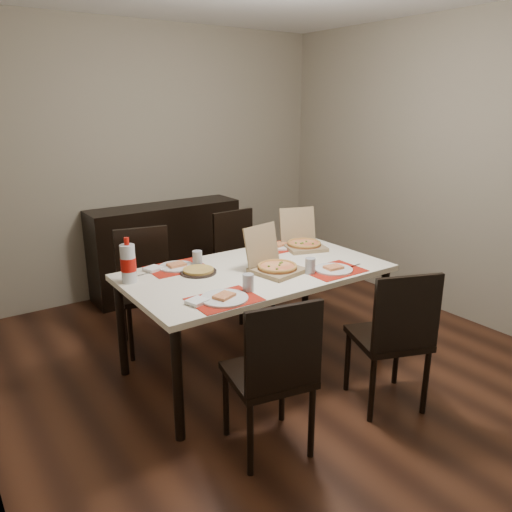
# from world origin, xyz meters

# --- Properties ---
(ground) EXTENTS (3.80, 4.00, 0.02)m
(ground) POSITION_xyz_m (0.00, 0.00, -0.01)
(ground) COLOR #412214
(ground) RESTS_ON ground
(room_walls) EXTENTS (3.84, 4.02, 2.62)m
(room_walls) POSITION_xyz_m (0.00, 0.43, 1.73)
(room_walls) COLOR gray
(room_walls) RESTS_ON ground
(sideboard) EXTENTS (1.50, 0.40, 0.90)m
(sideboard) POSITION_xyz_m (0.00, 1.78, 0.45)
(sideboard) COLOR black
(sideboard) RESTS_ON ground
(dining_table) EXTENTS (1.80, 1.00, 0.75)m
(dining_table) POSITION_xyz_m (-0.13, 0.01, 0.68)
(dining_table) COLOR white
(dining_table) RESTS_ON ground
(chair_near_left) EXTENTS (0.49, 0.49, 0.93)m
(chair_near_left) POSITION_xyz_m (-0.60, -0.83, 0.51)
(chair_near_left) COLOR black
(chair_near_left) RESTS_ON ground
(chair_near_right) EXTENTS (0.54, 0.54, 0.93)m
(chair_near_right) POSITION_xyz_m (0.27, -0.91, 0.51)
(chair_near_right) COLOR black
(chair_near_right) RESTS_ON ground
(chair_far_left) EXTENTS (0.50, 0.50, 0.93)m
(chair_far_left) POSITION_xyz_m (-0.62, 0.81, 0.51)
(chair_far_left) COLOR black
(chair_far_left) RESTS_ON ground
(chair_far_right) EXTENTS (0.44, 0.44, 0.93)m
(chair_far_right) POSITION_xyz_m (0.35, 0.93, 0.51)
(chair_far_right) COLOR black
(chair_far_right) RESTS_ON ground
(setting_near_left) EXTENTS (0.46, 0.30, 0.11)m
(setting_near_left) POSITION_xyz_m (-0.57, -0.33, 0.77)
(setting_near_left) COLOR #B3180B
(setting_near_left) RESTS_ON dining_table
(setting_near_right) EXTENTS (0.46, 0.30, 0.11)m
(setting_near_right) POSITION_xyz_m (0.26, -0.30, 0.77)
(setting_near_right) COLOR #B3180B
(setting_near_right) RESTS_ON dining_table
(setting_far_left) EXTENTS (0.50, 0.30, 0.11)m
(setting_far_left) POSITION_xyz_m (-0.55, 0.35, 0.77)
(setting_far_left) COLOR #B3180B
(setting_far_left) RESTS_ON dining_table
(setting_far_right) EXTENTS (0.47, 0.30, 0.11)m
(setting_far_right) POSITION_xyz_m (0.29, 0.34, 0.77)
(setting_far_right) COLOR #B3180B
(setting_far_right) RESTS_ON dining_table
(napkin_loose) EXTENTS (0.15, 0.14, 0.02)m
(napkin_loose) POSITION_xyz_m (-0.02, 0.03, 0.76)
(napkin_loose) COLOR white
(napkin_loose) RESTS_ON dining_table
(pizza_box_center) EXTENTS (0.36, 0.39, 0.31)m
(pizza_box_center) POSITION_xyz_m (-0.05, -0.10, 0.80)
(pizza_box_center) COLOR #88714E
(pizza_box_center) RESTS_ON dining_table
(pizza_box_right) EXTENTS (0.38, 0.41, 0.30)m
(pizza_box_right) POSITION_xyz_m (0.49, 0.25, 0.80)
(pizza_box_right) COLOR #88714E
(pizza_box_right) RESTS_ON dining_table
(faina_plate) EXTENTS (0.25, 0.25, 0.03)m
(faina_plate) POSITION_xyz_m (-0.49, 0.18, 0.76)
(faina_plate) COLOR black
(faina_plate) RESTS_ON dining_table
(dip_bowl) EXTENTS (0.16, 0.16, 0.03)m
(dip_bowl) POSITION_xyz_m (0.03, 0.23, 0.77)
(dip_bowl) COLOR white
(dip_bowl) RESTS_ON dining_table
(soda_bottle) EXTENTS (0.10, 0.10, 0.30)m
(soda_bottle) POSITION_xyz_m (-0.94, 0.27, 0.88)
(soda_bottle) COLOR silver
(soda_bottle) RESTS_ON dining_table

